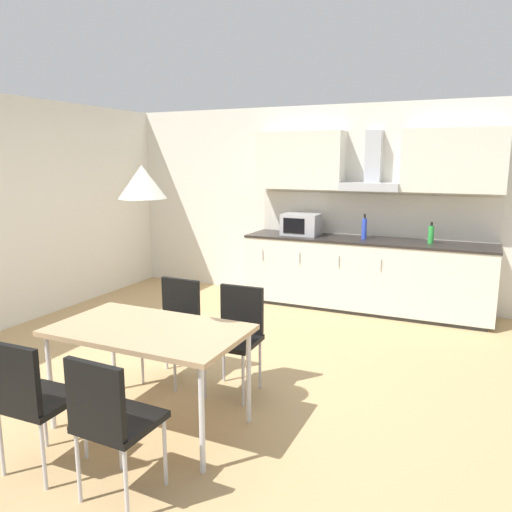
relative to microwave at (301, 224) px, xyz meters
name	(u,v)px	position (x,y,z in m)	size (l,w,h in m)	color
ground_plane	(192,374)	(-0.10, -2.60, -1.06)	(7.71, 8.80, 0.02)	tan
wall_back	(304,203)	(-0.10, 0.38, 0.25)	(6.17, 0.10, 2.60)	silver
kitchen_counter	(365,274)	(0.87, 0.00, -0.59)	(3.08, 0.69, 0.91)	#333333
backsplash_tile	(372,215)	(0.87, 0.32, 0.13)	(3.06, 0.02, 0.55)	silver
upper_wall_cabinets	(372,162)	(0.87, 0.16, 0.82)	(3.06, 0.40, 0.74)	silver
microwave	(301,224)	(0.00, 0.00, 0.00)	(0.48, 0.35, 0.28)	#ADADB2
bottle_blue	(364,228)	(0.84, 0.01, 0.00)	(0.06, 0.06, 0.32)	blue
bottle_green	(431,234)	(1.63, 0.01, -0.03)	(0.07, 0.07, 0.25)	green
dining_table	(149,335)	(0.10, -3.48, -0.36)	(1.36, 0.78, 0.74)	tan
chair_far_right	(237,329)	(0.41, -2.71, -0.52)	(0.41, 0.41, 0.87)	black
chair_near_right	(110,415)	(0.41, -4.25, -0.52)	(0.41, 0.41, 0.87)	black
chair_near_left	(29,393)	(-0.20, -4.25, -0.52)	(0.41, 0.41, 0.87)	black
chair_far_left	(175,319)	(-0.20, -2.71, -0.52)	(0.41, 0.41, 0.87)	black
pendant_lamp	(142,182)	(0.10, -3.48, 0.70)	(0.32, 0.32, 0.22)	silver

